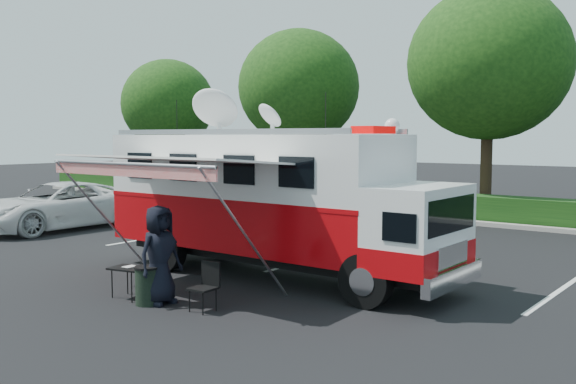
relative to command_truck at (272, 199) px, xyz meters
The scene contains 10 objects.
ground_plane 1.77m from the command_truck, ahead, with size 120.00×120.00×0.00m, color black.
back_border 13.36m from the command_truck, 84.61° to the left, with size 60.00×6.14×8.87m.
stall_lines 3.51m from the command_truck, 98.07° to the left, with size 24.12×5.50×0.01m.
command_truck is the anchor object (origin of this frame).
awning 2.72m from the command_truck, 107.39° to the right, with size 4.69×2.44×2.83m.
white_suv 10.75m from the command_truck, behind, with size 2.66×5.77×1.60m, color silver.
person 3.62m from the command_truck, 93.37° to the right, with size 0.92×0.60×1.89m, color black.
folding_table 3.60m from the command_truck, 106.75° to the right, with size 0.83×0.67×0.62m.
folding_chair 3.31m from the command_truck, 73.83° to the right, with size 0.45×0.47×0.90m.
trash_bin 3.64m from the command_truck, 95.64° to the right, with size 0.49×0.49×0.73m.
Camera 1 is at (8.99, -11.17, 3.19)m, focal length 40.00 mm.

